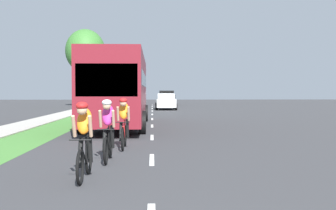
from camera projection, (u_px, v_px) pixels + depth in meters
name	position (u px, v px, depth m)	size (l,w,h in m)	color
ground_plane	(152.00, 124.00, 21.97)	(120.00, 120.00, 0.00)	#38383A
grass_verge	(65.00, 124.00, 21.79)	(1.98, 70.00, 0.01)	#478438
sidewalk_concrete	(28.00, 124.00, 21.72)	(1.83, 70.00, 0.10)	#B2ADA3
lane_markings_center	(152.00, 119.00, 25.96)	(0.12, 52.71, 0.01)	white
cyclist_lead	(84.00, 140.00, 8.28)	(0.42, 1.72, 1.58)	black
cyclist_trailing	(108.00, 130.00, 10.39)	(0.42, 1.72, 1.58)	black
cyclist_distant	(124.00, 123.00, 12.66)	(0.42, 1.72, 1.58)	black
bus_maroon	(119.00, 87.00, 20.66)	(2.78, 11.60, 3.48)	maroon
sedan_white	(166.00, 101.00, 39.00)	(1.98, 4.30, 1.52)	silver
suv_black	(166.00, 97.00, 50.67)	(2.15, 4.70, 1.79)	black
street_tree_far	(85.00, 51.00, 45.65)	(4.37, 4.37, 8.60)	brown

